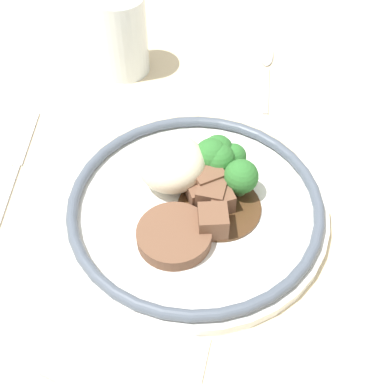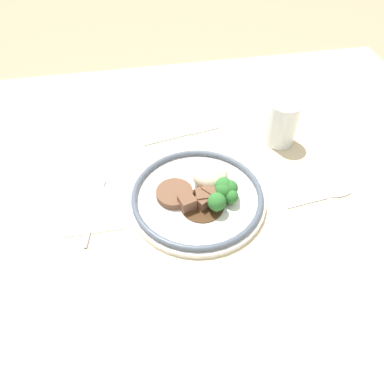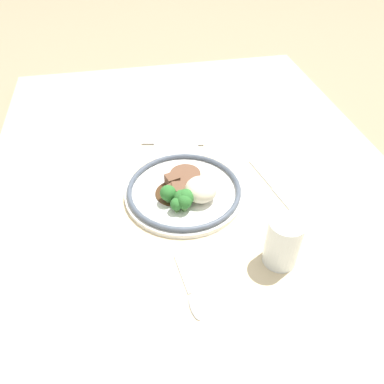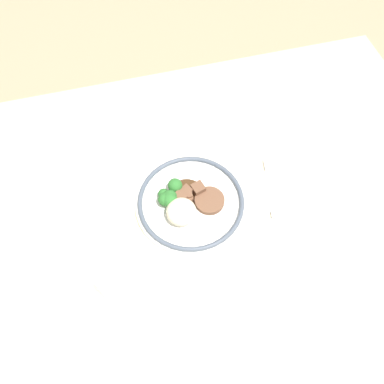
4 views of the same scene
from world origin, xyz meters
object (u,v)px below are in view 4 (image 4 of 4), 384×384
plate (188,202)px  juice_glass (107,277)px  knife (208,287)px  fork (270,194)px  spoon (78,216)px

plate → juice_glass: size_ratio=2.60×
juice_glass → knife: juice_glass is taller
juice_glass → fork: 0.46m
juice_glass → knife: bearing=163.0°
juice_glass → spoon: (0.05, -0.19, -0.05)m
fork → knife: fork is taller
juice_glass → knife: (-0.21, 0.07, -0.05)m
juice_glass → knife: 0.23m
juice_glass → fork: size_ratio=0.63×
fork → spoon: (0.49, -0.06, -0.00)m
plate → fork: 0.22m
fork → knife: 0.30m
juice_glass → spoon: bearing=-74.0°
knife → juice_glass: bearing=-27.9°
plate → spoon: plate is taller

